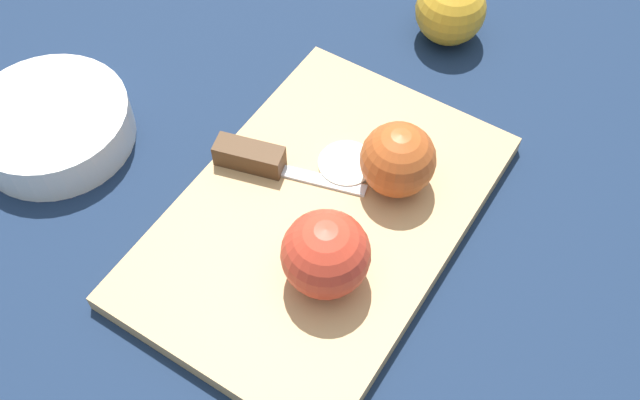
# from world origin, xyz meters

# --- Properties ---
(ground_plane) EXTENTS (4.00, 4.00, 0.00)m
(ground_plane) POSITION_xyz_m (0.00, 0.00, 0.00)
(ground_plane) COLOR #14233D
(cutting_board) EXTENTS (0.39, 0.29, 0.02)m
(cutting_board) POSITION_xyz_m (0.00, 0.00, 0.01)
(cutting_board) COLOR tan
(cutting_board) RESTS_ON ground_plane
(apple_half_left) EXTENTS (0.08, 0.08, 0.08)m
(apple_half_left) POSITION_xyz_m (-0.06, -0.03, 0.06)
(apple_half_left) COLOR red
(apple_half_left) RESTS_ON cutting_board
(apple_half_right) EXTENTS (0.07, 0.07, 0.07)m
(apple_half_right) POSITION_xyz_m (0.06, -0.05, 0.05)
(apple_half_right) COLOR #AD4C1E
(apple_half_right) RESTS_ON cutting_board
(knife) EXTENTS (0.04, 0.15, 0.02)m
(knife) POSITION_xyz_m (0.02, 0.08, 0.03)
(knife) COLOR silver
(knife) RESTS_ON cutting_board
(apple_slice) EXTENTS (0.05, 0.05, 0.00)m
(apple_slice) POSITION_xyz_m (0.06, -0.00, 0.02)
(apple_slice) COLOR #EFE5C6
(apple_slice) RESTS_ON cutting_board
(apple_whole) EXTENTS (0.08, 0.08, 0.09)m
(apple_whole) POSITION_xyz_m (0.29, -0.02, 0.04)
(apple_whole) COLOR gold
(apple_whole) RESTS_ON ground_plane
(bowl) EXTENTS (0.16, 0.16, 0.04)m
(bowl) POSITION_xyz_m (-0.02, 0.28, 0.02)
(bowl) COLOR silver
(bowl) RESTS_ON ground_plane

